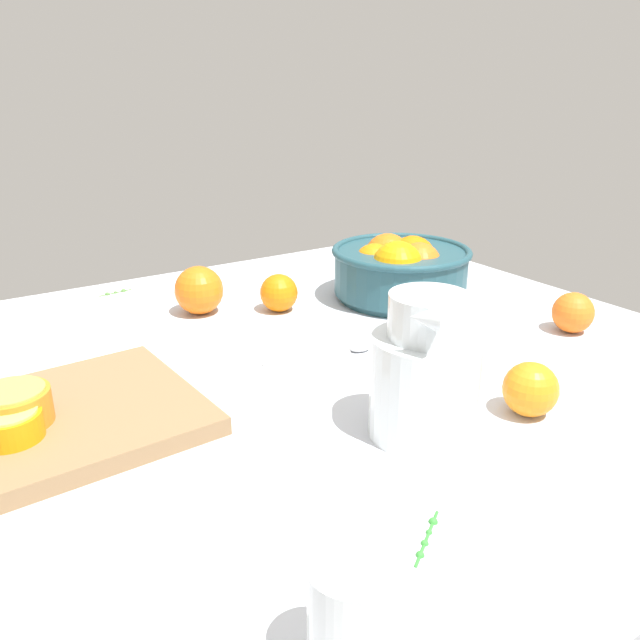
# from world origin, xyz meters

# --- Properties ---
(ground_plane) EXTENTS (1.13, 1.06, 0.03)m
(ground_plane) POSITION_xyz_m (0.00, 0.00, -0.01)
(ground_plane) COLOR silver
(fruit_bowl) EXTENTS (0.25, 0.25, 0.12)m
(fruit_bowl) POSITION_xyz_m (0.27, 0.15, 0.06)
(fruit_bowl) COLOR #234C56
(fruit_bowl) RESTS_ON ground_plane
(juice_pitcher) EXTENTS (0.14, 0.13, 0.17)m
(juice_pitcher) POSITION_xyz_m (-0.01, -0.23, 0.06)
(juice_pitcher) COLOR white
(juice_pitcher) RESTS_ON ground_plane
(juice_glass) EXTENTS (0.06, 0.06, 0.09)m
(juice_glass) POSITION_xyz_m (-0.26, -0.44, 0.04)
(juice_glass) COLOR white
(juice_glass) RESTS_ON ground_plane
(cutting_board) EXTENTS (0.35, 0.27, 0.02)m
(cutting_board) POSITION_xyz_m (-0.37, -0.00, 0.01)
(cutting_board) COLOR olive
(cutting_board) RESTS_ON ground_plane
(orange_half_0) EXTENTS (0.08, 0.08, 0.04)m
(orange_half_0) POSITION_xyz_m (-0.40, -0.00, 0.04)
(orange_half_0) COLOR orange
(orange_half_0) RESTS_ON cutting_board
(orange_half_1) EXTENTS (0.07, 0.07, 0.03)m
(orange_half_1) POSITION_xyz_m (-0.40, -0.03, 0.04)
(orange_half_1) COLOR orange
(orange_half_1) RESTS_ON cutting_board
(loose_orange_0) EXTENTS (0.06, 0.06, 0.06)m
(loose_orange_0) POSITION_xyz_m (0.06, 0.21, 0.03)
(loose_orange_0) COLOR orange
(loose_orange_0) RESTS_ON ground_plane
(loose_orange_1) EXTENTS (0.08, 0.08, 0.08)m
(loose_orange_1) POSITION_xyz_m (-0.06, 0.27, 0.04)
(loose_orange_1) COLOR orange
(loose_orange_1) RESTS_ON ground_plane
(loose_orange_2) EXTENTS (0.06, 0.06, 0.06)m
(loose_orange_2) POSITION_xyz_m (0.39, -0.13, 0.03)
(loose_orange_2) COLOR orange
(loose_orange_2) RESTS_ON ground_plane
(loose_orange_3) EXTENTS (0.07, 0.07, 0.07)m
(loose_orange_3) POSITION_xyz_m (0.12, -0.27, 0.03)
(loose_orange_3) COLOR orange
(loose_orange_3) RESTS_ON ground_plane
(spoon) EXTENTS (0.16, 0.05, 0.01)m
(spoon) POSITION_xyz_m (0.03, 0.00, 0.00)
(spoon) COLOR silver
(spoon) RESTS_ON ground_plane
(herb_sprig_0) EXTENTS (0.06, 0.01, 0.01)m
(herb_sprig_0) POSITION_xyz_m (-0.15, 0.46, 0.00)
(herb_sprig_0) COLOR #4C7837
(herb_sprig_0) RESTS_ON ground_plane
(herb_sprig_1) EXTENTS (0.07, 0.05, 0.01)m
(herb_sprig_1) POSITION_xyz_m (-0.13, -0.37, 0.00)
(herb_sprig_1) COLOR green
(herb_sprig_1) RESTS_ON ground_plane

